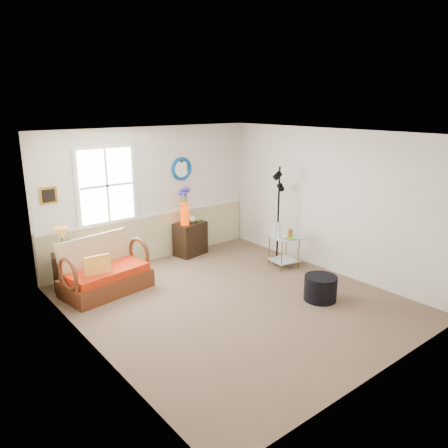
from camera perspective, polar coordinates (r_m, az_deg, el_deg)
floor at (r=6.99m, az=1.29°, el=-10.07°), size 4.50×5.00×0.01m
ceiling at (r=6.32m, az=1.44°, el=11.70°), size 4.50×5.00×0.01m
walls at (r=6.54m, az=1.36°, el=0.26°), size 4.51×5.01×2.60m
wainscot at (r=8.74m, az=-9.20°, el=-1.76°), size 4.46×0.02×0.90m
chair_rail at (r=8.61m, az=-9.30°, el=1.21°), size 4.46×0.04×0.06m
window at (r=8.07m, az=-15.08°, el=4.87°), size 1.14×0.06×1.44m
picture at (r=7.75m, az=-21.98°, el=3.46°), size 0.28×0.03×0.28m
mirror at (r=8.81m, az=-5.59°, el=7.19°), size 0.47×0.07×0.47m
loveseat at (r=7.42m, az=-15.24°, el=-5.31°), size 1.49×0.99×0.90m
throw_pillow at (r=7.20m, az=-16.18°, el=-5.61°), size 0.42×0.14×0.41m
lamp_stand at (r=7.83m, az=-20.21°, el=-5.82°), size 0.41×0.41×0.60m
table_lamp at (r=7.68m, az=-20.39°, el=-2.07°), size 0.34×0.34×0.46m
potted_plant at (r=7.71m, az=-19.52°, el=-2.71°), size 0.40×0.41×0.26m
cabinet at (r=8.96m, az=-4.43°, el=-1.92°), size 0.69×0.51×0.67m
flower_vase at (r=8.65m, az=-5.18°, el=2.28°), size 0.22×0.22×0.74m
side_table at (r=8.36m, az=7.84°, el=-3.62°), size 0.54×0.54×0.60m
tabletop_items at (r=8.23m, az=7.82°, el=-0.78°), size 0.54×0.54×0.26m
floor_lamp at (r=8.53m, az=7.09°, el=1.25°), size 0.29×0.29×1.86m
ottoman at (r=7.13m, az=12.49°, el=-8.17°), size 0.68×0.68×0.40m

